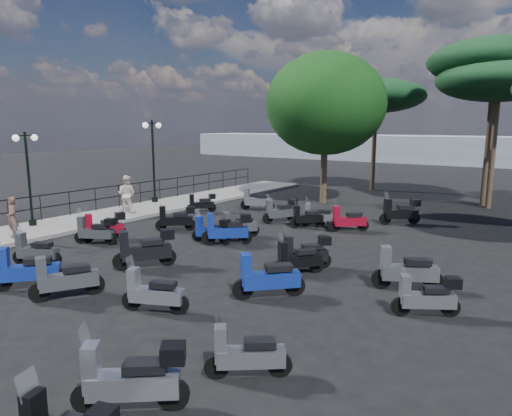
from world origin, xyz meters
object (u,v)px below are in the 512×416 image
Objects in this scene: scooter_20 at (267,278)px; scooter_29 at (400,212)px; scooter_10 at (176,219)px; scooter_28 at (406,271)px; woman at (12,218)px; scooter_23 at (318,216)px; pine_0 at (499,81)px; lamp_post_2 at (153,156)px; scooter_7 at (35,251)px; scooter_19 at (153,293)px; scooter_17 at (348,220)px; scooter_21 at (297,260)px; scooter_24 at (132,379)px; scooter_11 at (281,211)px; scooter_22 at (307,218)px; scooter_25 at (246,355)px; pine_1 at (495,61)px; scooter_14 at (145,250)px; scooter_16 at (227,230)px; lamp_post_1 at (28,173)px; scooter_8 at (65,279)px; scooter_4 at (202,204)px; scooter_27 at (306,253)px; pedestrian_far at (127,194)px; scooter_26 at (427,297)px; scooter_9 at (238,226)px; pine_2 at (376,96)px; scooter_2 at (104,227)px; scooter_3 at (96,231)px; scooter_15 at (211,231)px; scooter_5 at (257,201)px.

scooter_29 is (-0.06, 10.31, 0.03)m from scooter_20.
scooter_28 reaches higher than scooter_10.
woman reaches higher than scooter_29.
pine_0 reaches higher than scooter_23.
scooter_7 is (5.20, -9.54, -2.17)m from lamp_post_2.
scooter_10 is at bearing 17.26° from scooter_19.
scooter_17 reaches higher than scooter_21.
lamp_post_2 is at bearing 7.50° from scooter_24.
scooter_10 is at bearing 23.20° from scooter_21.
scooter_28 is (7.04, -5.15, 0.01)m from scooter_11.
scooter_22 is 11.65m from scooter_25.
scooter_19 is at bearing -100.38° from pine_1.
scooter_7 is 1.01× the size of scooter_24.
scooter_14 is 1.23× the size of scooter_17.
scooter_22 is at bearing -54.19° from scooter_16.
lamp_post_1 reaches higher than scooter_8.
scooter_22 is 12.30m from pine_0.
scooter_28 is at bearing -165.57° from scooter_4.
scooter_27 is at bearing -111.90° from scooter_14.
scooter_17 is 1.71m from scooter_22.
scooter_27 is (2.41, -5.42, 0.06)m from scooter_23.
scooter_26 is (14.57, -3.65, -0.58)m from pedestrian_far.
scooter_19 is at bearing 141.39° from scooter_9.
scooter_29 is at bearing -52.70° from scooter_21.
pine_1 is (-0.37, 0.80, 1.02)m from pine_0.
lamp_post_1 is 20.53m from pine_2.
scooter_23 is (1.26, 10.83, -0.06)m from scooter_8.
scooter_20 is at bearing 105.93° from scooter_28.
scooter_16 is 1.22× the size of scooter_25.
lamp_post_1 reaches higher than scooter_19.
scooter_10 is (3.57, 4.66, -0.41)m from woman.
scooter_26 is 1.68m from scooter_28.
scooter_24 reaches higher than scooter_19.
scooter_24 is (5.19, -4.82, -0.04)m from scooter_14.
pine_0 is (6.38, 19.65, 5.84)m from scooter_8.
scooter_2 is 1.08× the size of scooter_24.
scooter_2 is 1.21× the size of scooter_27.
scooter_27 is (0.99, -5.20, 0.02)m from scooter_17.
scooter_3 is at bearing -12.76° from scooter_7.
scooter_25 is at bearing 162.20° from scooter_20.
scooter_24 is at bearing 144.19° from scooter_27.
lamp_post_2 is 17.34m from scooter_26.
scooter_2 reaches higher than scooter_23.
scooter_14 is 19.94m from pine_1.
scooter_15 is at bearing 4.32° from scooter_19.
scooter_23 is (6.06, 0.54, -0.02)m from scooter_4.
pine_1 is at bearing -37.54° from scooter_15.
scooter_20 is 8.44m from scooter_23.
scooter_5 is 1.10× the size of scooter_9.
scooter_5 is at bearing -9.70° from scooter_20.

